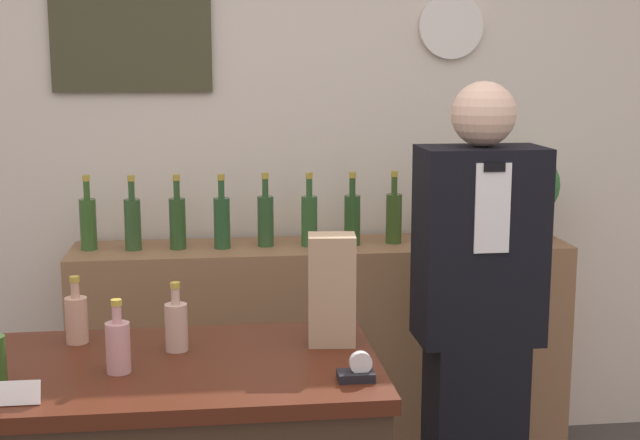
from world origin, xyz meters
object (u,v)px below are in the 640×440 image
at_px(tape_dispenser, 357,371).
at_px(paper_bag, 332,290).
at_px(potted_plant, 527,190).
at_px(shopkeeper, 477,323).

bearing_deg(tape_dispenser, paper_bag, 94.69).
bearing_deg(tape_dispenser, potted_plant, 57.36).
xyz_separation_m(potted_plant, tape_dispenser, (-0.98, -1.53, -0.21)).
relative_size(paper_bag, tape_dispenser, 3.43).
height_order(shopkeeper, paper_bag, shopkeeper).
distance_m(shopkeeper, paper_bag, 0.79).
xyz_separation_m(potted_plant, paper_bag, (-1.00, -1.23, -0.08)).
bearing_deg(paper_bag, tape_dispenser, -85.31).
height_order(potted_plant, tape_dispenser, potted_plant).
bearing_deg(shopkeeper, paper_bag, -139.53).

